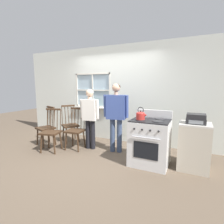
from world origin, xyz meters
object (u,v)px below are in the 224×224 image
at_px(chair_center_cluster, 51,132).
at_px(person_teen_center, 116,111).
at_px(potted_plant, 97,104).
at_px(stereo, 196,119).
at_px(chair_near_stove, 70,125).
at_px(side_counter, 194,146).
at_px(kettle, 141,115).
at_px(chair_by_window, 75,131).
at_px(chair_near_wall, 46,128).
at_px(person_elderly_left, 90,114).
at_px(stove, 150,142).

bearing_deg(chair_center_cluster, person_teen_center, 9.88).
bearing_deg(potted_plant, stereo, -19.89).
bearing_deg(chair_near_stove, potted_plant, -6.90).
bearing_deg(side_counter, person_teen_center, 174.19).
bearing_deg(chair_center_cluster, kettle, -9.23).
height_order(chair_center_cluster, person_teen_center, person_teen_center).
height_order(chair_by_window, side_counter, chair_by_window).
xyz_separation_m(chair_near_wall, chair_center_cluster, (0.45, -0.28, 0.00)).
distance_m(chair_near_wall, potted_plant, 1.57).
height_order(person_elderly_left, person_teen_center, person_teen_center).
xyz_separation_m(person_elderly_left, kettle, (1.40, -0.37, 0.13)).
distance_m(chair_center_cluster, person_teen_center, 1.66).
xyz_separation_m(chair_near_stove, kettle, (2.24, -0.62, 0.55)).
height_order(potted_plant, stereo, potted_plant).
height_order(person_elderly_left, potted_plant, person_elderly_left).
distance_m(person_teen_center, potted_plant, 1.24).
bearing_deg(chair_near_stove, person_teen_center, -61.15).
relative_size(person_teen_center, potted_plant, 5.74).
distance_m(person_elderly_left, stove, 1.64).
distance_m(person_teen_center, stereo, 1.72).
distance_m(chair_by_window, side_counter, 2.71).
height_order(chair_near_stove, kettle, kettle).
relative_size(chair_near_wall, side_counter, 1.15).
xyz_separation_m(chair_by_window, chair_near_wall, (-0.88, -0.10, 0.00)).
bearing_deg(stereo, chair_near_wall, -177.36).
relative_size(stove, kettle, 4.39).
distance_m(chair_by_window, person_teen_center, 1.16).
relative_size(person_teen_center, stereo, 4.81).
xyz_separation_m(chair_near_wall, person_teen_center, (1.89, 0.36, 0.52)).
xyz_separation_m(chair_near_stove, person_teen_center, (1.51, -0.16, 0.52)).
distance_m(stove, kettle, 0.59).
distance_m(chair_near_wall, kettle, 2.68).
height_order(kettle, potted_plant, potted_plant).
bearing_deg(chair_near_stove, chair_center_cluster, -139.85).
xyz_separation_m(chair_near_wall, stereo, (3.59, 0.17, 0.52)).
xyz_separation_m(chair_near_wall, side_counter, (3.59, 0.19, -0.02)).
bearing_deg(kettle, potted_plant, 144.07).
relative_size(chair_center_cluster, potted_plant, 3.64).
bearing_deg(stove, kettle, -142.00).
bearing_deg(chair_near_wall, stove, 19.22).
xyz_separation_m(chair_near_wall, chair_near_stove, (0.38, 0.52, 0.00)).
relative_size(side_counter, stereo, 2.65).
relative_size(chair_by_window, chair_center_cluster, 1.00).
bearing_deg(chair_center_cluster, chair_near_stove, 81.20).
height_order(chair_by_window, chair_near_stove, same).
bearing_deg(chair_near_wall, chair_center_cluster, -13.18).
bearing_deg(stove, person_elderly_left, 171.29).
bearing_deg(chair_near_wall, person_teen_center, 29.31).
relative_size(chair_center_cluster, side_counter, 1.15).
height_order(chair_by_window, potted_plant, potted_plant).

